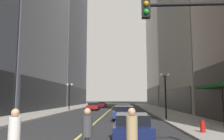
{
  "coord_description": "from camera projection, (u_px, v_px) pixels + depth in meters",
  "views": [
    {
      "loc": [
        2.43,
        -4.02,
        2.08
      ],
      "look_at": [
        0.53,
        32.93,
        6.73
      ],
      "focal_mm": 35.83,
      "sensor_mm": 36.0,
      "label": 1
    }
  ],
  "objects": [
    {
      "name": "ground_plane",
      "position": [
        110.0,
        110.0,
        38.53
      ],
      "size": [
        200.0,
        200.0,
        0.0
      ],
      "primitive_type": "plane",
      "color": "#2D2D30"
    },
    {
      "name": "sidewalk_left",
      "position": [
        62.0,
        110.0,
        38.96
      ],
      "size": [
        4.5,
        78.0,
        0.15
      ],
      "primitive_type": "cube",
      "color": "#9E9991",
      "rests_on": "ground"
    },
    {
      "name": "sidewalk_right",
      "position": [
        158.0,
        110.0,
        38.12
      ],
      "size": [
        4.5,
        78.0,
        0.15
      ],
      "primitive_type": "cube",
      "color": "#9E9991",
      "rests_on": "ground"
    },
    {
      "name": "lane_centre_stripe",
      "position": [
        110.0,
        110.0,
        38.53
      ],
      "size": [
        0.16,
        70.0,
        0.01
      ],
      "primitive_type": "cube",
      "color": "#E5D64C",
      "rests_on": "ground"
    },
    {
      "name": "building_right_mid",
      "position": [
        202.0,
        27.0,
        39.01
      ],
      "size": [
        11.74,
        24.0,
        29.05
      ],
      "color": "#B7AD99",
      "rests_on": "ground"
    },
    {
      "name": "storefront_awning_right",
      "position": [
        217.0,
        86.0,
        17.4
      ],
      "size": [
        1.6,
        5.45,
        3.12
      ],
      "color": "#144C1E",
      "rests_on": "ground"
    },
    {
      "name": "car_navy",
      "position": [
        132.0,
        126.0,
        10.88
      ],
      "size": [
        1.74,
        4.13,
        1.32
      ],
      "color": "#141E4C",
      "rests_on": "ground"
    },
    {
      "name": "car_blue",
      "position": [
        124.0,
        112.0,
        21.43
      ],
      "size": [
        1.96,
        4.72,
        1.32
      ],
      "color": "navy",
      "rests_on": "ground"
    },
    {
      "name": "car_silver",
      "position": [
        124.0,
        109.0,
        27.92
      ],
      "size": [
        1.96,
        4.42,
        1.32
      ],
      "color": "#B7B7BC",
      "rests_on": "ground"
    },
    {
      "name": "car_red",
      "position": [
        94.0,
        106.0,
        38.92
      ],
      "size": [
        1.94,
        4.5,
        1.32
      ],
      "color": "#B21919",
      "rests_on": "ground"
    },
    {
      "name": "car_maroon",
      "position": [
        101.0,
        104.0,
        48.25
      ],
      "size": [
        2.04,
        4.85,
        1.32
      ],
      "color": "maroon",
      "rests_on": "ground"
    },
    {
      "name": "pedestrian_in_white_shirt",
      "position": [
        14.0,
        135.0,
        6.36
      ],
      "size": [
        0.44,
        0.44,
        1.78
      ],
      "color": "black",
      "rests_on": "ground"
    },
    {
      "name": "pedestrian_in_tan_trench",
      "position": [
        132.0,
        133.0,
        6.6
      ],
      "size": [
        0.41,
        0.41,
        1.79
      ],
      "color": "black",
      "rests_on": "ground"
    },
    {
      "name": "pedestrian_with_orange_bag",
      "position": [
        87.0,
        131.0,
        7.18
      ],
      "size": [
        0.39,
        0.39,
        1.76
      ],
      "color": "black",
      "rests_on": "ground"
    },
    {
      "name": "traffic_light_near_right",
      "position": [
        213.0,
        47.0,
        7.26
      ],
      "size": [
        3.43,
        0.35,
        5.65
      ],
      "color": "black",
      "rests_on": "ground"
    },
    {
      "name": "street_lamp_left_far",
      "position": [
        69.0,
        91.0,
        36.47
      ],
      "size": [
        1.06,
        0.36,
        4.43
      ],
      "color": "black",
      "rests_on": "ground"
    },
    {
      "name": "street_lamp_right_mid",
      "position": [
        165.0,
        86.0,
        21.24
      ],
      "size": [
        1.06,
        0.36,
        4.43
      ],
      "color": "black",
      "rests_on": "ground"
    },
    {
      "name": "fire_hydrant_right",
      "position": [
        203.0,
        128.0,
        12.64
      ],
      "size": [
        0.28,
        0.28,
        0.8
      ],
      "primitive_type": "cylinder",
      "color": "red",
      "rests_on": "ground"
    }
  ]
}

